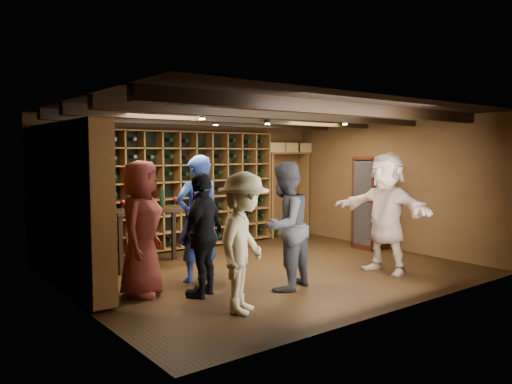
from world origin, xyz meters
TOP-DOWN VIEW (x-y plane):
  - ground at (0.00, 0.00)m, footprint 6.00×6.00m
  - room_shell at (0.00, 0.05)m, footprint 6.00×6.00m
  - wine_rack_back at (-0.52, 2.33)m, footprint 4.65×0.30m
  - wine_rack_left at (-2.83, 0.82)m, footprint 0.30×2.65m
  - crate_shelf at (2.41, 2.32)m, footprint 1.20×0.32m
  - display_cabinet at (2.71, 0.20)m, footprint 0.55×0.50m
  - man_blue_shirt at (-1.24, 0.08)m, footprint 0.69×0.48m
  - man_grey_suit at (-0.52, -1.00)m, footprint 1.01×0.90m
  - guest_red_floral at (-2.19, -0.09)m, footprint 1.00×1.01m
  - guest_woman_black at (-1.56, -0.60)m, footprint 1.01×0.82m
  - guest_khaki at (-1.55, -1.46)m, footprint 1.21×1.12m
  - guest_beige at (1.38, -1.20)m, footprint 0.64×1.76m
  - tasting_table at (-1.40, 1.36)m, footprint 1.28×0.66m

SIDE VIEW (x-z plane):
  - ground at x=0.00m, z-range 0.00..0.00m
  - guest_woman_black at x=-1.56m, z-range 0.00..1.61m
  - guest_khaki at x=-1.55m, z-range 0.00..1.64m
  - tasting_table at x=-1.40m, z-range 0.22..1.45m
  - display_cabinet at x=2.71m, z-range -0.02..1.73m
  - man_grey_suit at x=-0.52m, z-range 0.00..1.73m
  - guest_red_floral at x=-2.19m, z-range 0.00..1.76m
  - man_blue_shirt at x=-1.24m, z-range 0.00..1.82m
  - guest_beige at x=1.38m, z-range 0.00..1.87m
  - wine_rack_back at x=-0.52m, z-range 0.05..2.25m
  - wine_rack_left at x=-2.83m, z-range 0.05..2.25m
  - crate_shelf at x=2.41m, z-range 0.54..2.60m
  - room_shell at x=0.00m, z-range -0.58..5.42m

